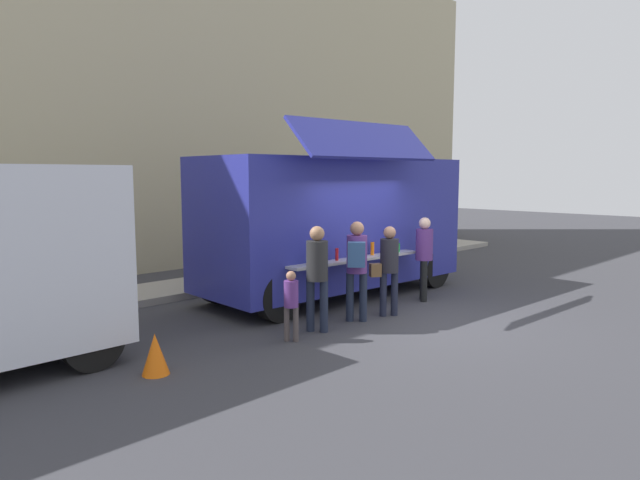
{
  "coord_description": "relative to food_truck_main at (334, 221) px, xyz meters",
  "views": [
    {
      "loc": [
        -8.18,
        -5.91,
        2.62
      ],
      "look_at": [
        -0.28,
        2.08,
        1.3
      ],
      "focal_mm": 31.67,
      "sensor_mm": 36.0,
      "label": 1
    }
  ],
  "objects": [
    {
      "name": "ground_plane",
      "position": [
        -0.52,
        -2.46,
        -1.61
      ],
      "size": [
        60.0,
        60.0,
        0.0
      ],
      "primitive_type": "plane",
      "color": "#38383D"
    },
    {
      "name": "curb_strip",
      "position": [
        -4.0,
        2.62,
        -1.53
      ],
      "size": [
        28.0,
        1.6,
        0.15
      ],
      "primitive_type": "cube",
      "color": "#9E998E",
      "rests_on": "ground"
    },
    {
      "name": "building_behind",
      "position": [
        -3.0,
        6.52,
        3.35
      ],
      "size": [
        32.0,
        2.4,
        9.91
      ],
      "primitive_type": "cube",
      "color": "#BAAF89",
      "rests_on": "ground"
    },
    {
      "name": "food_truck_main",
      "position": [
        0.0,
        0.0,
        0.0
      ],
      "size": [
        6.06,
        3.15,
        3.61
      ],
      "rotation": [
        0.0,
        0.0,
        -0.04
      ],
      "color": "#2A2F96",
      "rests_on": "ground"
    },
    {
      "name": "traffic_cone_orange",
      "position": [
        -5.21,
        -1.76,
        -1.33
      ],
      "size": [
        0.36,
        0.36,
        0.55
      ],
      "primitive_type": "cone",
      "color": "orange",
      "rests_on": "ground"
    },
    {
      "name": "trash_bin",
      "position": [
        3.99,
        2.32,
        -1.14
      ],
      "size": [
        0.6,
        0.6,
        0.93
      ],
      "primitive_type": "cylinder",
      "color": "#305F38",
      "rests_on": "ground"
    },
    {
      "name": "customer_front_ordering",
      "position": [
        -0.61,
        -1.97,
        -0.62
      ],
      "size": [
        0.52,
        0.42,
        1.67
      ],
      "rotation": [
        0.0,
        0.0,
        1.03
      ],
      "color": "#1D2135",
      "rests_on": "ground"
    },
    {
      "name": "customer_mid_with_backpack",
      "position": [
        -1.34,
        -1.84,
        -0.51
      ],
      "size": [
        0.56,
        0.54,
        1.79
      ],
      "rotation": [
        0.0,
        0.0,
        0.7
      ],
      "color": "#1D2539",
      "rests_on": "ground"
    },
    {
      "name": "customer_rear_waiting",
      "position": [
        -2.28,
        -1.81,
        -0.55
      ],
      "size": [
        0.36,
        0.36,
        1.77
      ],
      "rotation": [
        0.0,
        0.0,
        0.51
      ],
      "color": "#1D2438",
      "rests_on": "ground"
    },
    {
      "name": "customer_extra_browsing",
      "position": [
        0.92,
        -1.69,
        -0.57
      ],
      "size": [
        0.35,
        0.35,
        1.73
      ],
      "rotation": [
        0.0,
        0.0,
        2.25
      ],
      "color": "black",
      "rests_on": "ground"
    },
    {
      "name": "child_near_queue",
      "position": [
        -2.95,
        -1.91,
        -0.94
      ],
      "size": [
        0.23,
        0.23,
        1.12
      ],
      "rotation": [
        0.0,
        0.0,
        0.58
      ],
      "color": "#4C4343",
      "rests_on": "ground"
    }
  ]
}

